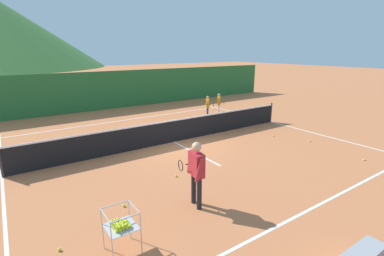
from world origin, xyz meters
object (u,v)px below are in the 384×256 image
object	(u,v)px
tennis_net	(174,131)
tennis_ball_2	(124,206)
instructor	(196,169)
student_0	(208,105)
ball_cart	(120,225)
tennis_ball_5	(59,249)
tennis_ball_7	(364,159)
student_1	(219,102)
tennis_ball_1	(273,136)
tennis_ball_0	(310,141)
tennis_ball_3	(176,176)
tennis_ball_6	(212,140)

from	to	relation	value
tennis_net	tennis_ball_2	size ratio (longest dim) A/B	181.44
instructor	student_0	distance (m)	9.44
ball_cart	tennis_ball_5	bearing A→B (deg)	145.07
student_0	tennis_ball_7	world-z (taller)	student_0
student_1	tennis_ball_2	distance (m)	10.91
student_1	tennis_ball_1	world-z (taller)	student_1
tennis_net	tennis_ball_0	distance (m)	5.85
tennis_ball_3	tennis_ball_6	bearing A→B (deg)	34.41
student_0	tennis_ball_6	world-z (taller)	student_0
instructor	tennis_ball_6	distance (m)	5.35
tennis_ball_0	ball_cart	bearing A→B (deg)	-167.65
instructor	student_0	world-z (taller)	instructor
student_1	tennis_ball_1	bearing A→B (deg)	-99.20
student_0	tennis_ball_0	distance (m)	6.01
tennis_net	tennis_ball_0	bearing A→B (deg)	-34.04
tennis_ball_7	tennis_ball_5	bearing A→B (deg)	173.84
instructor	tennis_ball_5	world-z (taller)	instructor
ball_cart	tennis_ball_1	xyz separation A→B (m)	(8.44, 3.39, -0.56)
tennis_ball_5	tennis_ball_6	world-z (taller)	same
instructor	ball_cart	size ratio (longest dim) A/B	1.88
tennis_ball_2	tennis_ball_7	world-z (taller)	same
student_1	tennis_ball_2	xyz separation A→B (m)	(-8.59, -6.68, -0.74)
tennis_ball_0	tennis_ball_1	size ratio (longest dim) A/B	1.00
tennis_ball_0	tennis_ball_5	distance (m)	10.22
tennis_ball_7	tennis_ball_0	bearing A→B (deg)	83.15
ball_cart	tennis_ball_1	world-z (taller)	ball_cart
tennis_ball_2	tennis_ball_3	world-z (taller)	same
tennis_ball_1	tennis_ball_2	distance (m)	8.03
tennis_ball_5	tennis_ball_0	bearing A→B (deg)	7.24
tennis_net	ball_cart	size ratio (longest dim) A/B	13.72
tennis_ball_3	tennis_ball_1	bearing A→B (deg)	10.81
instructor	tennis_net	bearing A→B (deg)	65.57
ball_cart	tennis_ball_1	size ratio (longest dim) A/B	13.22
instructor	student_1	bearing A→B (deg)	47.30
tennis_ball_0	tennis_ball_3	size ratio (longest dim) A/B	1.00
ball_cart	tennis_ball_2	size ratio (longest dim) A/B	13.22
instructor	student_0	xyz separation A→B (m)	(5.96, 7.31, -0.24)
instructor	tennis_ball_5	xyz separation A→B (m)	(-3.17, 0.14, -0.98)
tennis_ball_6	tennis_ball_7	xyz separation A→B (m)	(3.11, -4.78, 0.00)
instructor	tennis_ball_2	bearing A→B (deg)	147.62
instructor	tennis_ball_2	distance (m)	2.06
student_0	tennis_ball_6	size ratio (longest dim) A/B	18.85
tennis_net	student_1	world-z (taller)	student_1
tennis_ball_6	tennis_ball_5	bearing A→B (deg)	-151.21
instructor	tennis_ball_0	world-z (taller)	instructor
student_0	ball_cart	world-z (taller)	student_0
instructor	student_1	distance (m)	10.41
student_1	tennis_ball_6	bearing A→B (deg)	-132.52
student_1	tennis_ball_5	bearing A→B (deg)	-143.74
tennis_net	tennis_ball_1	size ratio (longest dim) A/B	181.44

